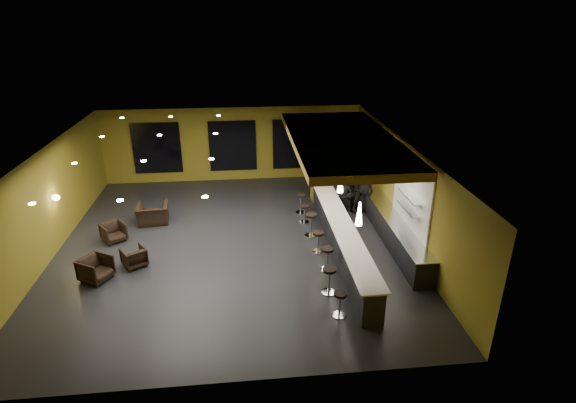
{
  "coord_description": "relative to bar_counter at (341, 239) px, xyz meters",
  "views": [
    {
      "loc": [
        0.45,
        -14.18,
        7.67
      ],
      "look_at": [
        2.0,
        0.5,
        1.3
      ],
      "focal_mm": 28.0,
      "sensor_mm": 36.0,
      "label": 1
    }
  ],
  "objects": [
    {
      "name": "window_right",
      "position": [
        -0.65,
        7.44,
        1.2
      ],
      "size": [
        2.2,
        0.06,
        2.4
      ],
      "primitive_type": "cube",
      "color": "black",
      "rests_on": "wall_back"
    },
    {
      "name": "tile_backsplash",
      "position": [
        2.31,
        0.0,
        1.5
      ],
      "size": [
        0.06,
        3.2,
        2.4
      ],
      "primitive_type": "cube",
      "color": "white",
      "rests_on": "wall_right"
    },
    {
      "name": "bar_stool_2",
      "position": [
        -0.69,
        -1.12,
        0.01
      ],
      "size": [
        0.4,
        0.4,
        0.79
      ],
      "rotation": [
        0.0,
        0.0,
        -0.27
      ],
      "color": "silver",
      "rests_on": "floor"
    },
    {
      "name": "armchair_b",
      "position": [
        -6.81,
        -0.19,
        -0.18
      ],
      "size": [
        0.96,
        0.96,
        0.64
      ],
      "primitive_type": "imported",
      "rotation": [
        0.0,
        0.0,
        3.71
      ],
      "color": "black",
      "rests_on": "floor"
    },
    {
      "name": "prep_top",
      "position": [
        2.0,
        0.5,
        0.39
      ],
      "size": [
        0.72,
        6.0,
        0.03
      ],
      "primitive_type": "cube",
      "color": "silver",
      "rests_on": "prep_counter"
    },
    {
      "name": "wall_shelf_lower",
      "position": [
        2.17,
        -0.2,
        1.1
      ],
      "size": [
        0.3,
        1.5,
        0.03
      ],
      "primitive_type": "cube",
      "color": "silver",
      "rests_on": "wall_right"
    },
    {
      "name": "ceiling",
      "position": [
        -3.65,
        1.0,
        3.05
      ],
      "size": [
        12.0,
        13.0,
        0.1
      ],
      "primitive_type": "cube",
      "color": "black"
    },
    {
      "name": "pendant_2",
      "position": [
        0.0,
        3.0,
        1.85
      ],
      "size": [
        0.2,
        0.2,
        0.7
      ],
      "primitive_type": "cone",
      "color": "white",
      "rests_on": "wood_soffit"
    },
    {
      "name": "armchair_d",
      "position": [
        -6.74,
        2.97,
        -0.12
      ],
      "size": [
        1.28,
        1.14,
        0.77
      ],
      "primitive_type": "imported",
      "rotation": [
        0.0,
        0.0,
        3.24
      ],
      "color": "black",
      "rests_on": "floor"
    },
    {
      "name": "pendant_0",
      "position": [
        0.0,
        -2.0,
        1.85
      ],
      "size": [
        0.2,
        0.2,
        0.7
      ],
      "primitive_type": "cone",
      "color": "white",
      "rests_on": "wood_soffit"
    },
    {
      "name": "armchair_c",
      "position": [
        -7.89,
        1.62,
        -0.16
      ],
      "size": [
        1.04,
        1.04,
        0.69
      ],
      "primitive_type": "imported",
      "rotation": [
        0.0,
        0.0,
        0.64
      ],
      "color": "black",
      "rests_on": "floor"
    },
    {
      "name": "bar_stool_4",
      "position": [
        -0.84,
        1.27,
        0.06
      ],
      "size": [
        0.44,
        0.44,
        0.87
      ],
      "rotation": [
        0.0,
        0.0,
        0.22
      ],
      "color": "silver",
      "rests_on": "floor"
    },
    {
      "name": "wood_soffit",
      "position": [
        0.35,
        2.0,
        2.86
      ],
      "size": [
        3.6,
        8.0,
        0.28
      ],
      "primitive_type": "cube",
      "color": "#A57B30",
      "rests_on": "ceiling"
    },
    {
      "name": "bar_stool_0",
      "position": [
        -0.78,
        -3.43,
        -0.03
      ],
      "size": [
        0.37,
        0.37,
        0.73
      ],
      "rotation": [
        0.0,
        0.0,
        -0.16
      ],
      "color": "silver",
      "rests_on": "floor"
    },
    {
      "name": "window_left",
      "position": [
        -7.15,
        7.44,
        1.2
      ],
      "size": [
        2.2,
        0.06,
        2.4
      ],
      "primitive_type": "cube",
      "color": "black",
      "rests_on": "wall_back"
    },
    {
      "name": "wall_front",
      "position": [
        -3.65,
        -5.55,
        1.25
      ],
      "size": [
        12.0,
        0.1,
        3.5
      ],
      "primitive_type": "cube",
      "color": "olive",
      "rests_on": "floor"
    },
    {
      "name": "staff_b",
      "position": [
        1.06,
        3.0,
        0.37
      ],
      "size": [
        0.88,
        0.7,
        1.75
      ],
      "primitive_type": "imported",
      "rotation": [
        0.0,
        0.0,
        -0.05
      ],
      "color": "black",
      "rests_on": "floor"
    },
    {
      "name": "pendant_1",
      "position": [
        0.0,
        0.5,
        1.85
      ],
      "size": [
        0.2,
        0.2,
        0.7
      ],
      "primitive_type": "cone",
      "color": "white",
      "rests_on": "wood_soffit"
    },
    {
      "name": "wall_left",
      "position": [
        -9.7,
        1.0,
        1.25
      ],
      "size": [
        0.1,
        13.0,
        3.5
      ],
      "primitive_type": "cube",
      "color": "olive",
      "rests_on": "floor"
    },
    {
      "name": "staff_a",
      "position": [
        0.61,
        2.53,
        0.37
      ],
      "size": [
        0.72,
        0.56,
        1.75
      ],
      "primitive_type": "imported",
      "rotation": [
        0.0,
        0.0,
        -0.25
      ],
      "color": "black",
      "rests_on": "floor"
    },
    {
      "name": "wall_shelf_upper",
      "position": [
        2.17,
        -0.2,
        1.55
      ],
      "size": [
        0.3,
        1.5,
        0.03
      ],
      "primitive_type": "cube",
      "color": "silver",
      "rests_on": "wall_right"
    },
    {
      "name": "prep_counter",
      "position": [
        2.0,
        0.5,
        -0.07
      ],
      "size": [
        0.7,
        6.0,
        0.86
      ],
      "primitive_type": "cube",
      "color": "black",
      "rests_on": "floor"
    },
    {
      "name": "bar_stool_5",
      "position": [
        -0.91,
        2.39,
        -0.04
      ],
      "size": [
        0.36,
        0.36,
        0.71
      ],
      "rotation": [
        0.0,
        0.0,
        0.03
      ],
      "color": "silver",
      "rests_on": "floor"
    },
    {
      "name": "bar_counter",
      "position": [
        0.0,
        0.0,
        0.0
      ],
      "size": [
        0.6,
        8.0,
        1.0
      ],
      "primitive_type": "cube",
      "color": "black",
      "rests_on": "floor"
    },
    {
      "name": "bar_top",
      "position": [
        0.0,
        0.0,
        0.52
      ],
      "size": [
        0.78,
        8.1,
        0.05
      ],
      "primitive_type": "cube",
      "color": "silver",
      "rests_on": "bar_counter"
    },
    {
      "name": "window_center",
      "position": [
        -3.65,
        7.44,
        1.2
      ],
      "size": [
        2.2,
        0.06,
        2.4
      ],
      "primitive_type": "cube",
      "color": "black",
      "rests_on": "wall_back"
    },
    {
      "name": "bar_stool_3",
      "position": [
        -0.78,
        0.07,
        -0.02
      ],
      "size": [
        0.38,
        0.38,
        0.75
      ],
      "rotation": [
        0.0,
        0.0,
        -0.16
      ],
      "color": "silver",
      "rests_on": "floor"
    },
    {
      "name": "column",
      "position": [
        0.0,
        4.6,
        1.25
      ],
      "size": [
        0.6,
        0.6,
        3.5
      ],
      "primitive_type": "cube",
      "color": "olive",
      "rests_on": "floor"
    },
    {
      "name": "staff_c",
      "position": [
        1.6,
        3.17,
        0.34
      ],
      "size": [
        0.9,
        0.66,
        1.68
      ],
      "primitive_type": "imported",
      "rotation": [
        0.0,
        0.0,
        -0.16
      ],
      "color": "black",
      "rests_on": "floor"
    },
    {
      "name": "bar_stool_1",
      "position": [
        -0.86,
        -2.34,
        0.02
      ],
      "size": [
        0.41,
        0.41,
        0.82
      ],
      "rotation": [
        0.0,
        0.0,
        0.02
      ],
      "color": "silver",
      "rests_on": "floor"
    },
    {
      "name": "armchair_a",
      "position": [
        -7.8,
        -0.9,
        -0.12
      ],
      "size": [
        1.12,
        1.11,
        0.76
      ],
      "primitive_type": "imported",
      "rotation": [
        0.0,
        0.0,
        1.05
      ],
      "color": "black",
      "rests_on": "floor"
    },
    {
      "name": "wall_sconce",
      "position": [
        -9.53,
        1.5,
        1.3
      ],
      "size": [
        0.22,
        0.22,
        0.22
      ],
      "primitive_type": "sphere",
      "color": "#FFE5B2",
      "rests_on": "wall_left"
    },
    {
      "name": "wall_right",
      "position": [
        2.4,
        1.0,
        1.25
      ],
      "size": [
        0.1,
        13.0,
        3.5
      ],
      "primitive_type": "cube",
      "color": "olive",
      "rests_on": "floor"
    },
    {
      "name": "wall_back",
      "position": [
        -3.65,
        7.55,
        1.25
      ],
      "size": [
        12.0,
        0.1,
        3.5
      ],
      "primitive_type": "cube",
      "color": "olive",
      "rests_on": "floor"
    },
    {
      "name": "bar_stool_6",
      "position": [
        -0.94,
        3.3,
        0.02
      ],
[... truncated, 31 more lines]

